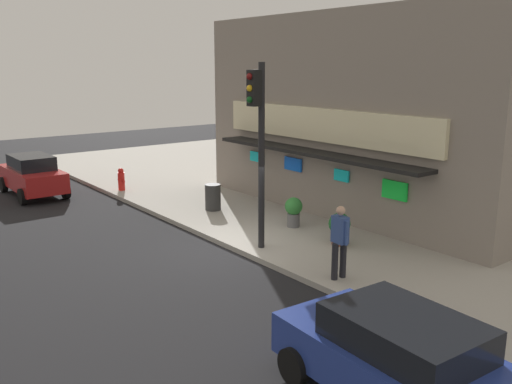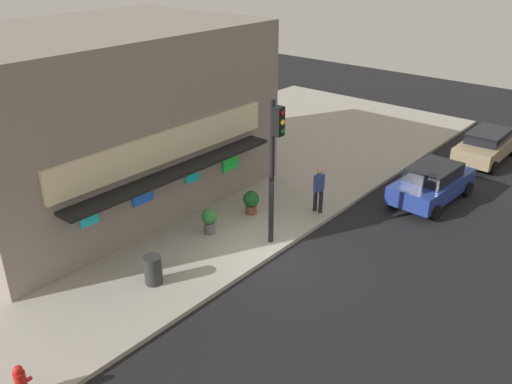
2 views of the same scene
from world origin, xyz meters
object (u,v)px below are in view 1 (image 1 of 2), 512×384
(pedestrian, at_px, (340,239))
(potted_plant_by_doorway, at_px, (339,227))
(fire_hydrant, at_px, (121,179))
(trash_can, at_px, (213,197))
(potted_plant_by_window, at_px, (294,210))
(traffic_light, at_px, (258,132))
(parked_car_red, at_px, (33,175))
(parked_car_blue, at_px, (403,361))

(pedestrian, relative_size, potted_plant_by_doorway, 1.93)
(fire_hydrant, distance_m, trash_can, 5.13)
(potted_plant_by_doorway, relative_size, potted_plant_by_window, 0.98)
(fire_hydrant, relative_size, trash_can, 1.00)
(fire_hydrant, xyz_separation_m, trash_can, (4.97, 1.25, 0.01))
(traffic_light, height_order, potted_plant_by_window, traffic_light)
(traffic_light, xyz_separation_m, parked_car_red, (-11.25, -2.90, -2.61))
(pedestrian, height_order, parked_car_red, pedestrian)
(pedestrian, xyz_separation_m, parked_car_red, (-14.25, -3.04, -0.31))
(traffic_light, relative_size, trash_can, 5.53)
(potted_plant_by_doorway, height_order, parked_car_blue, parked_car_blue)
(potted_plant_by_doorway, distance_m, potted_plant_by_window, 2.16)
(parked_car_red, bearing_deg, potted_plant_by_window, 26.28)
(trash_can, bearing_deg, parked_car_red, -148.76)
(pedestrian, relative_size, potted_plant_by_window, 1.89)
(trash_can, bearing_deg, potted_plant_by_window, 14.58)
(potted_plant_by_window, bearing_deg, pedestrian, -27.32)
(fire_hydrant, bearing_deg, trash_can, 14.10)
(pedestrian, xyz_separation_m, potted_plant_by_doorway, (-1.80, 1.89, -0.46))
(trash_can, xyz_separation_m, potted_plant_by_doorway, (5.50, 0.72, 0.07))
(fire_hydrant, relative_size, pedestrian, 0.51)
(trash_can, height_order, parked_car_red, parked_car_red)
(pedestrian, distance_m, potted_plant_by_doorway, 2.65)
(fire_hydrant, xyz_separation_m, pedestrian, (12.28, 0.08, 0.55))
(fire_hydrant, relative_size, parked_car_red, 0.24)
(traffic_light, xyz_separation_m, pedestrian, (2.99, 0.14, -2.30))
(fire_hydrant, relative_size, potted_plant_by_doorway, 0.99)
(trash_can, xyz_separation_m, parked_car_red, (-6.94, -4.21, 0.22))
(parked_car_red, bearing_deg, traffic_light, 14.45)
(fire_hydrant, height_order, potted_plant_by_doorway, potted_plant_by_doorway)
(fire_hydrant, distance_m, pedestrian, 12.29)
(trash_can, xyz_separation_m, parked_car_blue, (11.39, -4.03, 0.19))
(fire_hydrant, xyz_separation_m, potted_plant_by_window, (8.32, 2.12, 0.10))
(pedestrian, bearing_deg, potted_plant_by_doorway, 133.62)
(parked_car_blue, bearing_deg, trash_can, 160.50)
(fire_hydrant, bearing_deg, pedestrian, 0.36)
(fire_hydrant, bearing_deg, potted_plant_by_doorway, 10.65)
(fire_hydrant, distance_m, parked_car_red, 3.56)
(trash_can, height_order, pedestrian, pedestrian)
(fire_hydrant, height_order, trash_can, same)
(potted_plant_by_window, distance_m, parked_car_blue, 9.42)
(trash_can, bearing_deg, fire_hydrant, -165.90)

